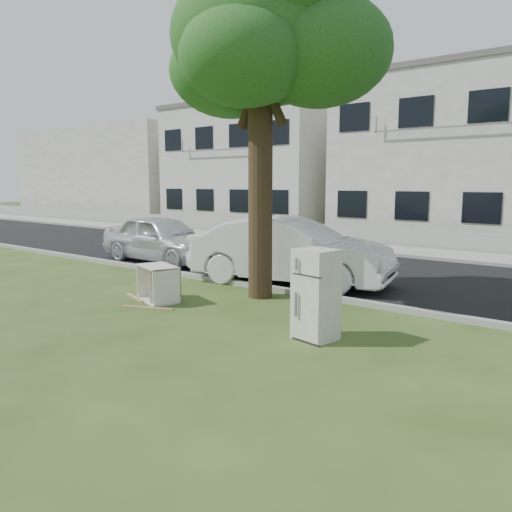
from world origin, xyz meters
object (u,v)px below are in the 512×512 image
Objects in this scene: car_center at (290,251)px; car_left at (162,239)px; fridge at (316,295)px; cabinet at (158,283)px.

car_center is 1.15× the size of car_left.
car_center is 5.29m from car_left.
car_center reaches higher than fridge.
car_center is (-2.88, 3.51, 0.10)m from fridge.
fridge is 4.09m from cabinet.
cabinet is at bearing -172.05° from fridge.
cabinet is at bearing -131.49° from car_left.
fridge is at bearing 17.28° from cabinet.
fridge is 0.33× the size of car_left.
car_center is at bearing -93.37° from car_left.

